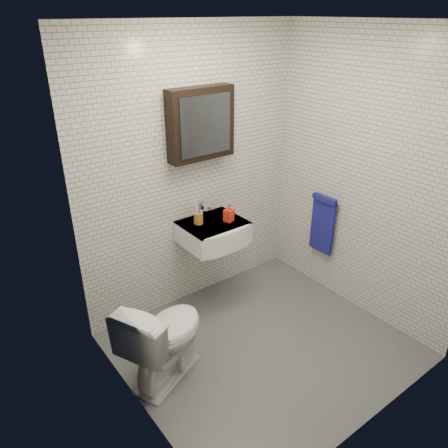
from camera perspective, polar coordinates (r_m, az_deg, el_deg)
name	(u,v)px	position (r m, az deg, el deg)	size (l,w,h in m)	color
ground	(263,345)	(3.84, 5.08, -15.53)	(2.20, 2.00, 0.01)	#4D4F55
room_shell	(271,183)	(3.07, 6.15, 5.31)	(2.22, 2.02, 2.51)	silver
washbasin	(216,233)	(3.90, -1.12, -1.19)	(0.55, 0.50, 0.20)	white
faucet	(203,209)	(3.98, -2.81, 1.91)	(0.06, 0.20, 0.15)	silver
mirror_cabinet	(201,124)	(3.72, -3.04, 12.93)	(0.60, 0.15, 0.60)	black
towel_rail	(323,222)	(4.29, 12.78, 0.27)	(0.09, 0.30, 0.58)	silver
toothbrush_cup	(198,217)	(3.85, -3.37, 0.86)	(0.09, 0.09, 0.23)	#A26128
soap_bottle	(229,213)	(3.87, 0.62, 1.50)	(0.08, 0.08, 0.17)	#F35719
toilet	(165,336)	(3.38, -7.75, -14.34)	(0.41, 0.73, 0.74)	white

